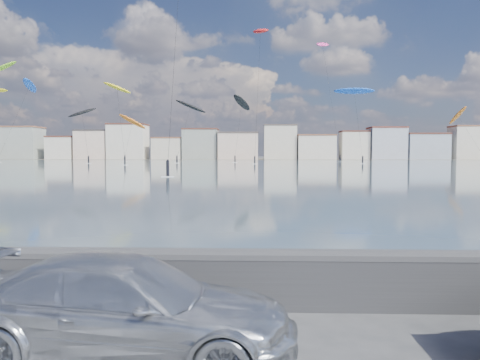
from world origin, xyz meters
The scene contains 16 objects.
bay_water centered at (0.00, 91.50, 0.01)m, with size 500.00×177.00×0.00m, color #314452.
far_shore_strip centered at (0.00, 200.00, 0.01)m, with size 500.00×60.00×0.00m, color #4C473D.
seawall centered at (0.00, 2.70, 0.58)m, with size 400.00×0.36×1.08m.
far_buildings centered at (1.31, 186.00, 6.03)m, with size 240.79×13.26×14.60m.
car_silver centered at (-0.42, 0.74, 0.67)m, with size 1.87×4.61×1.34m, color silver.
kitesurfer_3 centered at (27.12, 120.13, 18.90)m, with size 11.09×12.63×20.19m.
kitesurfer_4 centered at (2.33, 117.54, 33.91)m, with size 5.84×14.94×36.23m.
kitesurfer_5 centered at (-44.71, 117.29, 13.08)m, with size 8.61×8.14×15.14m.
kitesurfer_7 centered at (-31.29, 103.89, 17.67)m, with size 8.60×10.27×20.06m.
kitesurfer_8 centered at (-67.13, 134.64, 22.80)m, with size 6.82×16.87×25.03m.
kitesurfer_9 centered at (-40.83, 152.80, 13.24)m, with size 9.95×17.09×16.62m.
kitesurfer_11 centered at (-17.89, 131.20, 16.10)m, with size 9.44×16.80×18.74m.
kitesurfer_14 centered at (22.46, 146.43, 36.64)m, with size 7.91×16.25×39.08m.
kitesurfer_15 centered at (-81.51, 145.83, 30.17)m, with size 10.30×16.07×32.89m.
kitesurfer_16 centered at (68.89, 154.53, 15.10)m, with size 5.30×19.23×18.65m.
kitesurfer_19 centered at (-2.91, 131.27, 17.06)m, with size 6.20×11.05×19.86m.
Camera 1 is at (1.33, -5.38, 2.75)m, focal length 35.00 mm.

